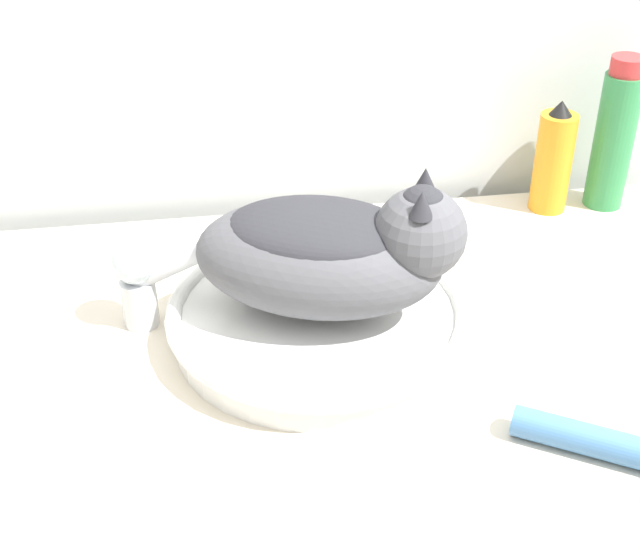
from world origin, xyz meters
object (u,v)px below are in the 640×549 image
at_px(faucet, 142,276).
at_px(cat, 331,249).
at_px(shampoo_bottle_tall, 614,136).
at_px(spray_bottle_trigger, 553,160).
at_px(cream_tube, 597,442).

bearing_deg(faucet, cat, 0.13).
height_order(cat, shampoo_bottle_tall, shampoo_bottle_tall).
bearing_deg(spray_bottle_trigger, cat, -143.87).
distance_m(cat, cream_tube, 0.35).
height_order(faucet, spray_bottle_trigger, spray_bottle_trigger).
height_order(faucet, shampoo_bottle_tall, shampoo_bottle_tall).
relative_size(cat, spray_bottle_trigger, 1.89).
bearing_deg(cat, faucet, -177.84).
height_order(cat, faucet, cat).
relative_size(cat, cream_tube, 2.04).
relative_size(cat, faucet, 2.65).
distance_m(spray_bottle_trigger, cream_tube, 0.54).
distance_m(cat, spray_bottle_trigger, 0.48).
xyz_separation_m(faucet, spray_bottle_trigger, (0.60, 0.22, 0.01)).
bearing_deg(faucet, shampoo_bottle_tall, 33.43).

